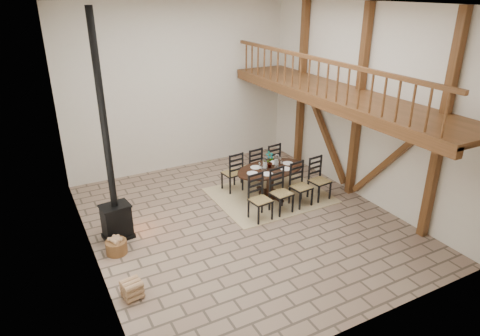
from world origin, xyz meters
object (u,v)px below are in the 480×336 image
wood_stove (113,193)px  log_basket (116,246)px  log_stack (132,289)px  dining_table (272,183)px

wood_stove → log_basket: size_ratio=11.03×
wood_stove → log_basket: wood_stove is taller
log_basket → log_stack: bearing=-92.9°
dining_table → wood_stove: size_ratio=0.50×
log_basket → dining_table: bearing=8.8°
log_basket → log_stack: 1.57m
dining_table → wood_stove: 4.25m
log_stack → log_basket: bearing=87.1°
dining_table → log_basket: dining_table is taller
wood_stove → log_stack: (-0.26, -2.18, -0.95)m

